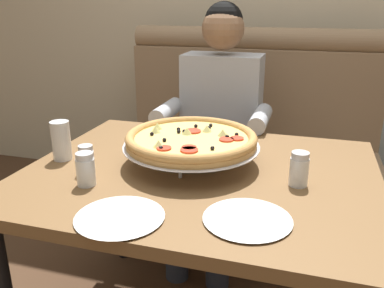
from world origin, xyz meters
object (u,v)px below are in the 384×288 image
(plate_near_left, at_px, (120,215))
(drinking_glass, at_px, (61,143))
(shaker_pepper_flakes, at_px, (87,161))
(dining_table, at_px, (200,192))
(shaker_parmesan, at_px, (86,171))
(pizza, at_px, (191,140))
(plate_near_right, at_px, (247,217))
(diner_main, at_px, (217,119))
(shaker_oregano, at_px, (299,171))
(booth_bench, at_px, (243,160))

(plate_near_left, xyz_separation_m, drinking_glass, (-0.39, 0.33, 0.05))
(shaker_pepper_flakes, bearing_deg, dining_table, 20.29)
(shaker_parmesan, xyz_separation_m, drinking_glass, (-0.20, 0.17, 0.02))
(dining_table, distance_m, shaker_parmesan, 0.40)
(pizza, distance_m, plate_near_right, 0.43)
(diner_main, xyz_separation_m, shaker_parmesan, (-0.21, -0.90, 0.06))
(plate_near_left, height_order, plate_near_right, same)
(pizza, bearing_deg, shaker_parmesan, -135.48)
(shaker_parmesan, bearing_deg, plate_near_left, -39.81)
(shaker_oregano, xyz_separation_m, plate_near_right, (-0.12, -0.26, -0.04))
(booth_bench, distance_m, plate_near_left, 1.38)
(plate_near_right, xyz_separation_m, drinking_glass, (-0.72, 0.25, 0.05))
(shaker_pepper_flakes, height_order, drinking_glass, drinking_glass)
(plate_near_left, bearing_deg, diner_main, 89.05)
(dining_table, height_order, pizza, pizza)
(booth_bench, height_order, plate_near_right, booth_bench)
(dining_table, relative_size, shaker_parmesan, 11.07)
(diner_main, bearing_deg, shaker_oregano, -58.93)
(booth_bench, height_order, diner_main, diner_main)
(shaker_oregano, bearing_deg, plate_near_left, -141.87)
(plate_near_right, bearing_deg, shaker_pepper_flakes, 164.28)
(shaker_oregano, bearing_deg, diner_main, 121.07)
(shaker_parmesan, distance_m, plate_near_right, 0.53)
(shaker_pepper_flakes, distance_m, plate_near_left, 0.35)
(shaker_pepper_flakes, height_order, plate_near_right, shaker_pepper_flakes)
(drinking_glass, bearing_deg, plate_near_right, -18.94)
(shaker_pepper_flakes, xyz_separation_m, drinking_glass, (-0.15, 0.09, 0.02))
(pizza, bearing_deg, plate_near_right, -52.76)
(shaker_oregano, distance_m, plate_near_right, 0.29)
(shaker_oregano, height_order, shaker_parmesan, shaker_oregano)
(dining_table, xyz_separation_m, diner_main, (-0.10, 0.68, 0.07))
(dining_table, relative_size, diner_main, 0.94)
(plate_near_left, bearing_deg, shaker_parmesan, 140.19)
(shaker_parmesan, xyz_separation_m, plate_near_left, (0.19, -0.16, -0.04))
(diner_main, height_order, shaker_oregano, diner_main)
(diner_main, bearing_deg, plate_near_right, -72.29)
(pizza, xyz_separation_m, shaker_parmesan, (-0.27, -0.26, -0.05))
(diner_main, bearing_deg, pizza, -85.11)
(diner_main, distance_m, shaker_pepper_flakes, 0.86)
(shaker_oregano, distance_m, shaker_parmesan, 0.67)
(dining_table, bearing_deg, shaker_pepper_flakes, -159.71)
(diner_main, distance_m, drinking_glass, 0.84)
(booth_bench, relative_size, pizza, 3.08)
(shaker_oregano, xyz_separation_m, drinking_glass, (-0.84, -0.02, 0.02))
(dining_table, bearing_deg, booth_bench, 90.00)
(dining_table, xyz_separation_m, shaker_oregano, (0.33, -0.03, 0.13))
(diner_main, relative_size, pizza, 2.64)
(shaker_pepper_flakes, bearing_deg, plate_near_left, -45.60)
(diner_main, bearing_deg, drinking_glass, -119.50)
(dining_table, distance_m, plate_near_right, 0.37)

